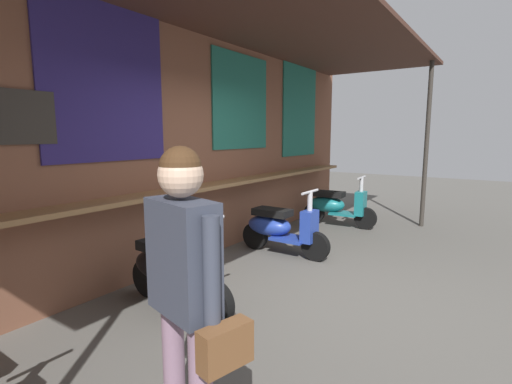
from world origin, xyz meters
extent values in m
plane|color=#56544F|center=(0.00, 0.00, 0.00)|extent=(26.42, 26.42, 0.00)
cube|color=brown|center=(0.00, 2.02, 1.61)|extent=(9.43, 0.25, 3.23)
cube|color=olive|center=(0.00, 1.72, 1.03)|extent=(8.49, 0.36, 0.05)
cube|color=navy|center=(-1.15, 1.89, 2.27)|extent=(1.45, 0.02, 1.67)
cube|color=#236B5B|center=(1.19, 1.89, 2.22)|extent=(1.37, 0.02, 1.43)
cube|color=#236B5B|center=(3.13, 1.89, 2.22)|extent=(1.32, 0.02, 1.81)
cube|color=#4C2D23|center=(0.00, 0.74, 3.06)|extent=(9.06, 2.31, 0.06)
cylinder|color=#332D28|center=(3.96, -0.31, 1.53)|extent=(0.08, 0.08, 3.06)
ellipsoid|color=black|center=(-1.08, 1.25, 0.40)|extent=(0.42, 0.72, 0.30)
cube|color=black|center=(-1.08, 1.20, 0.60)|extent=(0.34, 0.57, 0.10)
cube|color=black|center=(-1.10, 0.90, 0.25)|extent=(0.41, 0.52, 0.04)
cube|color=black|center=(-1.12, 0.60, 0.47)|extent=(0.29, 0.18, 0.44)
cylinder|color=#B7B7BC|center=(-1.12, 0.60, 0.60)|extent=(0.07, 0.07, 0.70)
cylinder|color=#B7B7BC|center=(-1.12, 0.60, 0.95)|extent=(0.46, 0.07, 0.04)
cylinder|color=black|center=(-1.13, 0.50, 0.20)|extent=(0.13, 0.41, 0.40)
cylinder|color=black|center=(-1.06, 1.50, 0.20)|extent=(0.13, 0.41, 0.40)
ellipsoid|color=#233D9E|center=(1.00, 1.25, 0.40)|extent=(0.38, 0.70, 0.30)
cube|color=black|center=(1.00, 1.20, 0.60)|extent=(0.30, 0.55, 0.10)
cube|color=#233D9E|center=(1.00, 0.90, 0.25)|extent=(0.38, 0.50, 0.04)
cube|color=#233D9E|center=(1.00, 0.60, 0.47)|extent=(0.28, 0.16, 0.44)
cylinder|color=#B7B7BC|center=(1.00, 0.60, 0.60)|extent=(0.07, 0.07, 0.70)
cylinder|color=#B7B7BC|center=(1.00, 0.60, 0.95)|extent=(0.46, 0.04, 0.04)
cylinder|color=black|center=(1.00, 0.50, 0.20)|extent=(0.10, 0.40, 0.40)
cylinder|color=black|center=(1.00, 1.50, 0.20)|extent=(0.10, 0.40, 0.40)
ellipsoid|color=#197075|center=(3.08, 1.25, 0.40)|extent=(0.42, 0.72, 0.30)
cube|color=black|center=(3.08, 1.20, 0.60)|extent=(0.34, 0.57, 0.10)
cube|color=#197075|center=(3.10, 0.90, 0.25)|extent=(0.41, 0.52, 0.04)
cube|color=#197075|center=(3.12, 0.60, 0.47)|extent=(0.29, 0.18, 0.44)
cylinder|color=#B7B7BC|center=(3.12, 0.60, 0.60)|extent=(0.07, 0.07, 0.70)
cylinder|color=#B7B7BC|center=(3.12, 0.60, 0.95)|extent=(0.46, 0.07, 0.04)
cylinder|color=black|center=(3.13, 0.50, 0.20)|extent=(0.13, 0.41, 0.40)
cylinder|color=black|center=(3.07, 1.50, 0.20)|extent=(0.13, 0.41, 0.40)
cylinder|color=gray|center=(-2.26, -0.17, 0.41)|extent=(0.12, 0.12, 0.82)
cube|color=#383D4C|center=(-2.31, -0.31, 1.11)|extent=(0.29, 0.45, 0.58)
sphere|color=beige|center=(-2.31, -0.31, 1.52)|extent=(0.22, 0.22, 0.22)
sphere|color=#472D19|center=(-2.31, -0.31, 1.56)|extent=(0.20, 0.20, 0.20)
cylinder|color=#383D4C|center=(-2.25, -0.08, 1.09)|extent=(0.08, 0.08, 0.55)
cylinder|color=#383D4C|center=(-2.37, -0.55, 1.09)|extent=(0.08, 0.08, 0.55)
cube|color=brown|center=(-2.37, -0.62, 0.76)|extent=(0.28, 0.16, 0.20)
camera|label=1|loc=(-3.61, -1.63, 1.71)|focal=26.51mm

